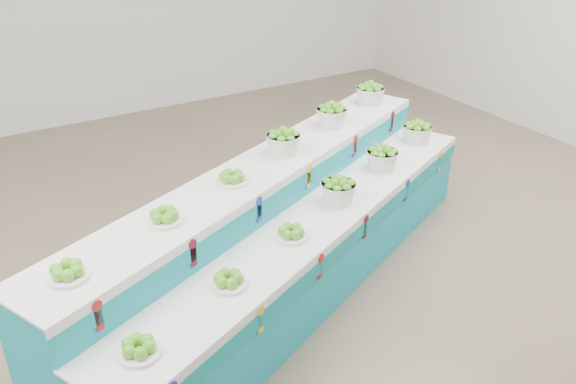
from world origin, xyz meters
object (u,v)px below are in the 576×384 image
object	(u,v)px
display_stand	(288,230)
plate_upper_mid	(164,215)
basket_lower_left	(338,190)
basket_upper_right	(370,93)

from	to	relation	value
display_stand	plate_upper_mid	distance (m)	1.25
display_stand	basket_lower_left	xyz separation A→B (m)	(0.41, -0.12, 0.32)
basket_lower_left	basket_upper_right	bearing A→B (deg)	43.51
basket_lower_left	basket_upper_right	world-z (taller)	basket_upper_right
display_stand	basket_upper_right	world-z (taller)	basket_upper_right
basket_lower_left	basket_upper_right	xyz separation A→B (m)	(1.20, 1.14, 0.30)
basket_upper_right	display_stand	bearing A→B (deg)	-147.74
display_stand	plate_upper_mid	size ratio (longest dim) A/B	17.53
plate_upper_mid	basket_upper_right	distance (m)	2.98
plate_upper_mid	basket_lower_left	bearing A→B (deg)	2.32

